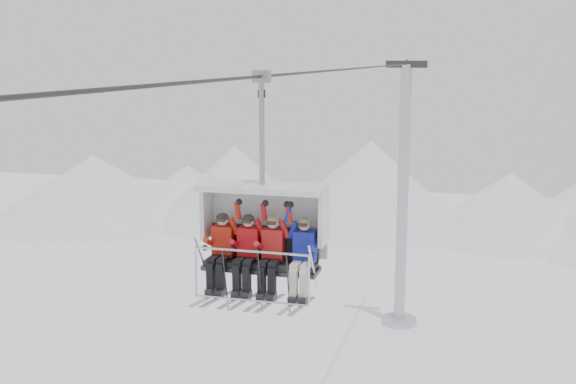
% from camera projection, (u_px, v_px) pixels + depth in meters
% --- Properties ---
extents(ridgeline, '(72.00, 21.00, 7.00)m').
position_uv_depth(ridgeline, '(409.00, 197.00, 56.43)').
color(ridgeline, white).
rests_on(ridgeline, ground).
extents(lift_tower_right, '(2.00, 1.80, 13.48)m').
position_uv_depth(lift_tower_right, '(402.00, 215.00, 36.47)').
color(lift_tower_right, '#B1B3B8').
rests_on(lift_tower_right, ground).
extents(haul_cable, '(0.06, 50.00, 0.06)m').
position_uv_depth(haul_cable, '(288.00, 74.00, 14.22)').
color(haul_cable, '#2C2C31').
rests_on(haul_cable, lift_tower_left).
extents(chairlift_carrier, '(2.26, 1.17, 3.98)m').
position_uv_depth(chairlift_carrier, '(264.00, 223.00, 13.15)').
color(chairlift_carrier, black).
rests_on(chairlift_carrier, haul_cable).
extents(skier_far_left, '(0.39, 1.69, 1.55)m').
position_uv_depth(skier_far_left, '(221.00, 249.00, 13.13)').
color(skier_far_left, red).
rests_on(skier_far_left, chairlift_carrier).
extents(skier_center_left, '(0.39, 1.69, 1.56)m').
position_uv_depth(skier_center_left, '(247.00, 251.00, 13.01)').
color(skier_center_left, red).
rests_on(skier_center_left, chairlift_carrier).
extents(skier_center_right, '(0.39, 1.69, 1.56)m').
position_uv_depth(skier_center_right, '(272.00, 253.00, 12.89)').
color(skier_center_right, red).
rests_on(skier_center_right, chairlift_carrier).
extents(skier_far_right, '(0.39, 1.69, 1.56)m').
position_uv_depth(skier_far_right, '(303.00, 255.00, 12.74)').
color(skier_far_right, '#19239C').
rests_on(skier_far_right, chairlift_carrier).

